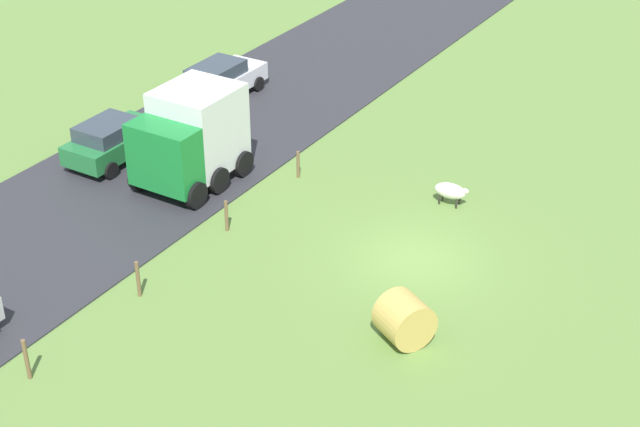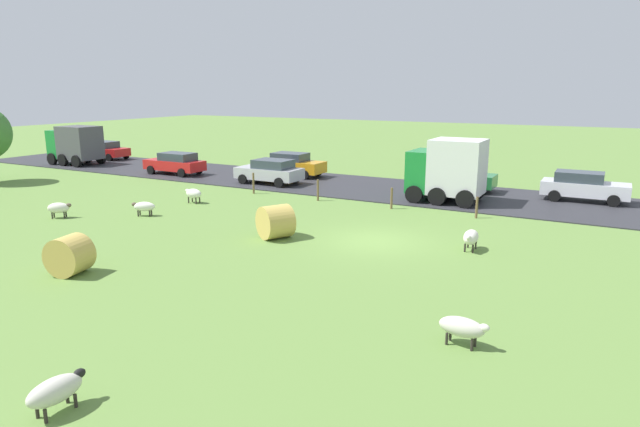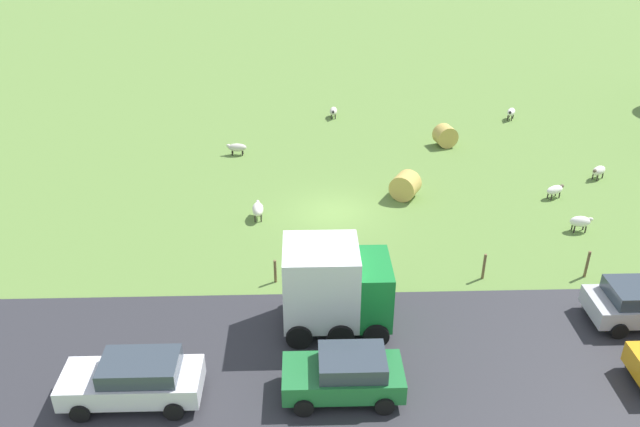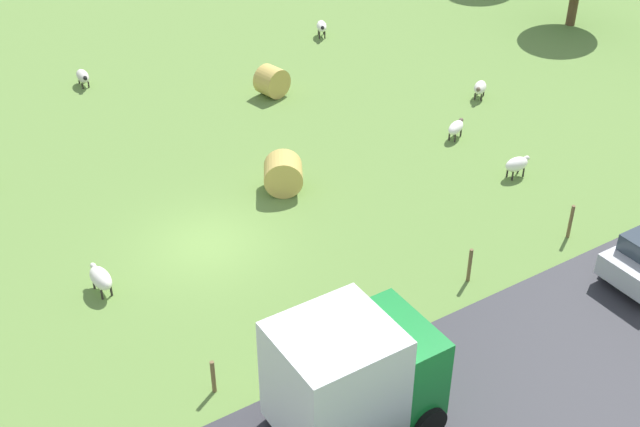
% 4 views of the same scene
% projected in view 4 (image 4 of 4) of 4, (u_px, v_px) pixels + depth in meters
% --- Properties ---
extents(ground_plane, '(160.00, 160.00, 0.00)m').
position_uv_depth(ground_plane, '(207.00, 244.00, 27.62)').
color(ground_plane, olive).
extents(sheep_0, '(1.27, 0.61, 0.82)m').
position_uv_depth(sheep_0, '(101.00, 278.00, 25.21)').
color(sheep_0, silver).
rests_on(sheep_0, ground_plane).
extents(sheep_1, '(0.57, 1.11, 0.81)m').
position_uv_depth(sheep_1, '(517.00, 164.00, 30.96)').
color(sheep_1, white).
rests_on(sheep_1, ground_plane).
extents(sheep_2, '(1.03, 1.13, 0.77)m').
position_uv_depth(sheep_2, '(480.00, 88.00, 36.63)').
color(sheep_2, silver).
rests_on(sheep_2, ground_plane).
extents(sheep_4, '(1.21, 0.94, 0.81)m').
position_uv_depth(sheep_4, '(322.00, 26.00, 42.70)').
color(sheep_4, white).
rests_on(sheep_4, ground_plane).
extents(sheep_5, '(1.26, 0.61, 0.74)m').
position_uv_depth(sheep_5, '(83.00, 76.00, 37.73)').
color(sheep_5, beige).
rests_on(sheep_5, ground_plane).
extents(sheep_6, '(0.89, 1.19, 0.72)m').
position_uv_depth(sheep_6, '(456.00, 127.00, 33.53)').
color(sheep_6, white).
rests_on(sheep_6, ground_plane).
extents(hay_bale_0, '(1.76, 1.84, 1.42)m').
position_uv_depth(hay_bale_0, '(283.00, 174.00, 30.05)').
color(hay_bale_0, tan).
rests_on(hay_bale_0, ground_plane).
extents(hay_bale_1, '(1.30, 1.55, 1.36)m').
position_uv_depth(hay_bale_1, '(272.00, 81.00, 36.78)').
color(hay_bale_1, tan).
rests_on(hay_bale_1, ground_plane).
extents(fence_post_0, '(0.12, 0.12, 1.07)m').
position_uv_depth(fence_post_0, '(213.00, 377.00, 21.73)').
color(fence_post_0, brown).
rests_on(fence_post_0, ground_plane).
extents(fence_post_1, '(0.12, 0.12, 1.13)m').
position_uv_depth(fence_post_1, '(352.00, 316.00, 23.69)').
color(fence_post_1, brown).
rests_on(fence_post_1, ground_plane).
extents(fence_post_2, '(0.12, 0.12, 1.21)m').
position_uv_depth(fence_post_2, '(470.00, 265.00, 25.64)').
color(fence_post_2, brown).
rests_on(fence_post_2, ground_plane).
extents(fence_post_3, '(0.12, 0.12, 1.26)m').
position_uv_depth(fence_post_3, '(571.00, 222.00, 27.60)').
color(fence_post_3, brown).
rests_on(fence_post_3, ground_plane).
extents(truck_0, '(2.85, 3.95, 3.47)m').
position_uv_depth(truck_0, '(352.00, 376.00, 19.89)').
color(truck_0, '#197F33').
rests_on(truck_0, road_strip).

